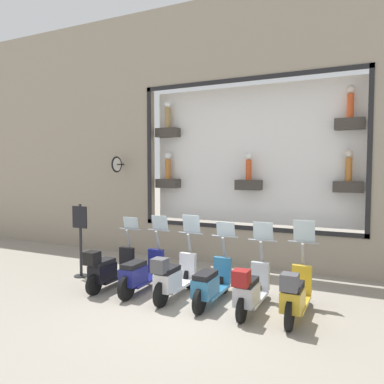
{
  "coord_description": "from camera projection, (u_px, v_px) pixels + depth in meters",
  "views": [
    {
      "loc": [
        -6.53,
        -3.14,
        2.72
      ],
      "look_at": [
        1.73,
        0.82,
        2.16
      ],
      "focal_mm": 35.0,
      "sensor_mm": 36.0,
      "label": 1
    }
  ],
  "objects": [
    {
      "name": "ground_plane",
      "position": [
        192.0,
        307.0,
        7.4
      ],
      "size": [
        120.0,
        120.0,
        0.0
      ],
      "primitive_type": "plane",
      "color": "gray"
    },
    {
      "name": "building_facade",
      "position": [
        248.0,
        129.0,
        10.4
      ],
      "size": [
        1.17,
        36.0,
        7.53
      ],
      "color": "gray",
      "rests_on": "ground_plane"
    },
    {
      "name": "scooter_yellow_0",
      "position": [
        295.0,
        294.0,
        6.72
      ],
      "size": [
        1.8,
        0.6,
        1.71
      ],
      "color": "black",
      "rests_on": "ground_plane"
    },
    {
      "name": "scooter_silver_1",
      "position": [
        250.0,
        289.0,
        7.07
      ],
      "size": [
        1.79,
        0.6,
        1.62
      ],
      "color": "black",
      "rests_on": "ground_plane"
    },
    {
      "name": "scooter_teal_2",
      "position": [
        211.0,
        284.0,
        7.49
      ],
      "size": [
        1.8,
        0.6,
        1.57
      ],
      "color": "black",
      "rests_on": "ground_plane"
    },
    {
      "name": "scooter_white_3",
      "position": [
        173.0,
        277.0,
        7.8
      ],
      "size": [
        1.8,
        0.6,
        1.68
      ],
      "color": "black",
      "rests_on": "ground_plane"
    },
    {
      "name": "scooter_navy_4",
      "position": [
        141.0,
        273.0,
        8.22
      ],
      "size": [
        1.8,
        0.6,
        1.62
      ],
      "color": "black",
      "rests_on": "ground_plane"
    },
    {
      "name": "scooter_black_5",
      "position": [
        109.0,
        269.0,
        8.51
      ],
      "size": [
        1.79,
        0.61,
        1.53
      ],
      "color": "black",
      "rests_on": "ground_plane"
    },
    {
      "name": "shop_sign_post",
      "position": [
        80.0,
        237.0,
        9.41
      ],
      "size": [
        0.36,
        0.45,
        1.84
      ],
      "color": "#232326",
      "rests_on": "ground_plane"
    }
  ]
}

